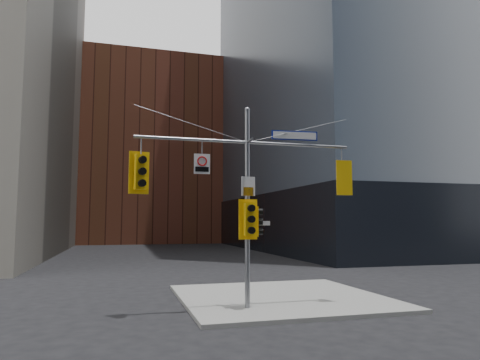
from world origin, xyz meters
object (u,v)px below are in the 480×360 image
street_sign_blade (295,136)px  signal_assembly (247,186)px  traffic_light_west_arm (140,172)px  traffic_light_east_arm (342,178)px  traffic_light_pole_front (250,219)px  traffic_light_pole_side (256,222)px  regulatory_sign_arm (202,163)px

street_sign_blade → signal_assembly: bearing=-174.5°
street_sign_blade → traffic_light_west_arm: bearing=-174.7°
signal_assembly → traffic_light_east_arm: signal_assembly is taller
traffic_light_east_arm → traffic_light_pole_front: (-3.79, -0.27, -1.57)m
traffic_light_west_arm → street_sign_blade: street_sign_blade is taller
traffic_light_east_arm → traffic_light_west_arm: bearing=3.6°
traffic_light_pole_side → traffic_light_west_arm: bearing=103.5°
traffic_light_pole_side → traffic_light_pole_front: size_ratio=0.75×
signal_assembly → traffic_light_pole_front: size_ratio=5.64×
traffic_light_east_arm → traffic_light_pole_side: 3.84m
traffic_light_pole_side → traffic_light_pole_front: 0.42m
signal_assembly → regulatory_sign_arm: signal_assembly is taller
traffic_light_pole_front → traffic_light_pole_side: bearing=38.5°
regulatory_sign_arm → traffic_light_east_arm: bearing=0.9°
traffic_light_pole_side → regulatory_sign_arm: (-1.98, -0.02, 2.03)m
traffic_light_west_arm → traffic_light_pole_front: bearing=-17.4°
signal_assembly → street_sign_blade: signal_assembly is taller
traffic_light_pole_front → street_sign_blade: street_sign_blade is taller
signal_assembly → street_sign_blade: size_ratio=4.52×
regulatory_sign_arm → traffic_light_pole_front: bearing=-7.8°
signal_assembly → traffic_light_west_arm: 3.76m
traffic_light_west_arm → traffic_light_east_arm: (7.53, -0.01, 0.00)m
signal_assembly → traffic_light_pole_side: (0.32, -0.00, -1.27)m
street_sign_blade → traffic_light_east_arm: bearing=5.3°
street_sign_blade → regulatory_sign_arm: 3.70m
signal_assembly → regulatory_sign_arm: bearing=-179.3°
street_sign_blade → regulatory_sign_arm: (-3.51, -0.02, -1.18)m
traffic_light_pole_front → street_sign_blade: 3.64m
signal_assembly → traffic_light_east_arm: (3.79, 0.00, 0.38)m
street_sign_blade → regulatory_sign_arm: street_sign_blade is taller
traffic_light_east_arm → street_sign_blade: size_ratio=0.75×
traffic_light_east_arm → street_sign_blade: (-1.94, 0.00, 1.55)m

